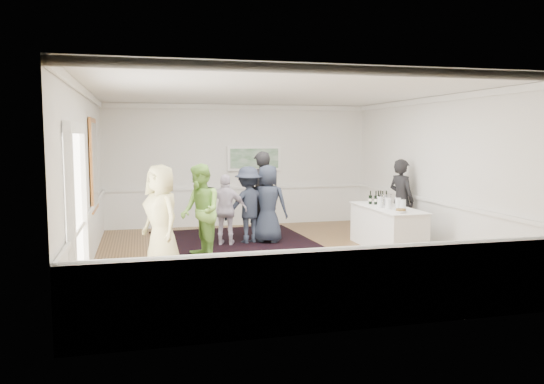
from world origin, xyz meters
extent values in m
plane|color=brown|center=(0.00, 0.00, 0.00)|extent=(8.00, 8.00, 0.00)
cube|color=white|center=(0.00, 0.00, 3.20)|extent=(7.00, 8.00, 0.02)
cube|color=white|center=(-3.50, 0.00, 1.60)|extent=(0.02, 8.00, 3.20)
cube|color=white|center=(3.50, 0.00, 1.60)|extent=(0.02, 8.00, 3.20)
cube|color=white|center=(0.00, 4.00, 1.60)|extent=(7.00, 0.02, 3.20)
cube|color=white|center=(0.00, -4.00, 1.60)|extent=(7.00, 0.02, 3.20)
cube|color=#CB7B3B|center=(-3.46, 1.30, 1.80)|extent=(0.04, 1.25, 1.85)
cube|color=white|center=(-3.43, 1.30, 1.80)|extent=(0.01, 1.05, 1.65)
cube|color=white|center=(-3.43, -2.72, 1.20)|extent=(0.10, 0.14, 2.40)
cube|color=white|center=(-3.43, -1.08, 1.20)|extent=(0.10, 0.14, 2.40)
cube|color=white|center=(-3.43, -1.90, 2.48)|extent=(0.10, 1.78, 0.16)
cube|color=white|center=(-3.46, -1.90, 1.20)|extent=(0.02, 1.50, 2.40)
cube|color=white|center=(0.40, 3.95, 1.78)|extent=(1.44, 0.05, 0.66)
cube|color=#24622E|center=(0.40, 3.92, 1.78)|extent=(1.30, 0.01, 0.52)
cube|color=black|center=(-0.54, 1.23, 0.01)|extent=(3.70, 4.71, 0.02)
cube|color=white|center=(2.46, 0.25, 0.43)|extent=(0.77, 2.12, 0.87)
cube|color=white|center=(2.46, 0.25, 0.87)|extent=(0.83, 2.18, 0.02)
imported|color=black|center=(3.20, 1.06, 0.93)|extent=(0.64, 0.79, 1.85)
imported|color=#C4BA7A|center=(-2.21, -0.43, 0.94)|extent=(0.95, 1.09, 1.87)
imported|color=#82C24D|center=(-1.45, 0.28, 0.92)|extent=(0.87, 1.02, 1.84)
imported|color=silver|center=(-0.77, 1.43, 0.77)|extent=(0.98, 0.62, 1.55)
imported|color=#212838|center=(-0.25, 1.55, 0.85)|extent=(1.22, 0.88, 1.70)
imported|color=black|center=(0.16, 2.08, 1.01)|extent=(0.78, 0.55, 2.02)
imported|color=#212838|center=(0.18, 1.48, 0.87)|extent=(1.01, 0.90, 1.74)
cylinder|color=#8CBC43|center=(2.35, -0.01, 1.00)|extent=(0.12, 0.12, 0.24)
cylinder|color=#E8445C|center=(2.56, -0.02, 1.00)|extent=(0.12, 0.12, 0.24)
cylinder|color=#67B540|center=(2.29, 0.24, 1.00)|extent=(0.12, 0.12, 0.24)
cylinder|color=white|center=(2.52, -0.31, 1.00)|extent=(0.12, 0.12, 0.24)
cylinder|color=silver|center=(2.52, 0.47, 1.00)|extent=(0.26, 0.26, 0.25)
imported|color=white|center=(2.34, -0.57, 0.91)|extent=(0.24, 0.24, 0.06)
cylinder|color=olive|center=(2.34, -0.57, 0.94)|extent=(0.19, 0.19, 0.04)
camera|label=1|loc=(-2.55, -9.85, 2.36)|focal=35.00mm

